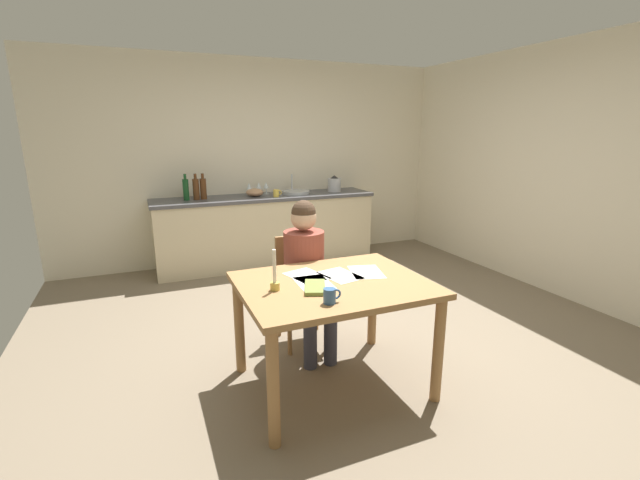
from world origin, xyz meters
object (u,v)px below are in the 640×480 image
sink_unit (296,192)px  teacup_on_counter (276,193)px  bottle_oil (186,189)px  dining_table (333,297)px  wine_glass_by_kettle (259,186)px  mixing_bowl (255,192)px  candlestick (275,279)px  bottle_wine_red (203,188)px  person_seated (307,267)px  coffee_mug (330,296)px  bottle_vinegar (196,189)px  wine_glass_near_sink (266,186)px  book_magazine (315,287)px  chair_at_table (301,284)px  wine_glass_back_left (249,186)px  stovetop_kettle (334,184)px

sink_unit → teacup_on_counter: size_ratio=3.31×
teacup_on_counter → bottle_oil: bearing=171.3°
dining_table → wine_glass_by_kettle: bearing=84.0°
mixing_bowl → sink_unit: bearing=0.6°
dining_table → sink_unit: bearing=74.9°
candlestick → bottle_wine_red: (-0.01, 2.89, 0.21)m
person_seated → coffee_mug: (-0.20, -0.89, 0.12)m
candlestick → sink_unit: (1.17, 2.88, 0.10)m
dining_table → bottle_oil: (-0.60, 2.90, 0.39)m
mixing_bowl → teacup_on_counter: bearing=-31.7°
bottle_vinegar → wine_glass_near_sink: bearing=8.9°
teacup_on_counter → wine_glass_near_sink: bearing=98.8°
sink_unit → wine_glass_by_kettle: 0.49m
coffee_mug → candlestick: candlestick is taller
book_magazine → wine_glass_near_sink: size_ratio=1.58×
chair_at_table → mixing_bowl: (0.18, 2.17, 0.46)m
dining_table → person_seated: person_seated is taller
dining_table → bottle_wine_red: size_ratio=3.89×
book_magazine → wine_glass_back_left: 3.14m
dining_table → stovetop_kettle: stovetop_kettle is taller
candlestick → sink_unit: size_ratio=0.73×
sink_unit → bottle_oil: 1.39m
wine_glass_by_kettle → teacup_on_counter: 0.34m
wine_glass_near_sink → wine_glass_by_kettle: size_ratio=1.00×
person_seated → stovetop_kettle: 2.67m
dining_table → coffee_mug: (-0.16, -0.31, 0.15)m
bottle_vinegar → bottle_wine_red: 0.08m
coffee_mug → mixing_bowl: size_ratio=0.50×
bottle_wine_red → wine_glass_by_kettle: bearing=10.8°
chair_at_table → wine_glass_back_left: size_ratio=5.65×
dining_table → bottle_oil: 2.99m
wine_glass_by_kettle → bottle_oil: bearing=-171.7°
wine_glass_near_sink → teacup_on_counter: bearing=-81.2°
coffee_mug → bottle_wine_red: (-0.24, 3.21, 0.23)m
wine_glass_back_left → bottle_oil: bearing=-170.3°
sink_unit → bottle_oil: size_ratio=1.15×
chair_at_table → coffee_mug: chair_at_table is taller
coffee_mug → sink_unit: bearing=73.6°
coffee_mug → wine_glass_by_kettle: size_ratio=0.70×
dining_table → candlestick: (-0.39, 0.01, 0.18)m
book_magazine → stovetop_kettle: (1.49, 2.96, 0.23)m
bottle_vinegar → bottle_wine_red: same height
dining_table → chair_at_table: (0.04, 0.72, -0.16)m
book_magazine → teacup_on_counter: bearing=99.1°
chair_at_table → candlestick: 0.90m
chair_at_table → stovetop_kettle: (1.29, 2.17, 0.51)m
sink_unit → wine_glass_by_kettle: bearing=162.3°
book_magazine → bottle_wine_red: 2.99m
person_seated → wine_glass_near_sink: bearing=81.1°
sink_unit → bottle_oil: (-1.38, 0.01, 0.11)m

